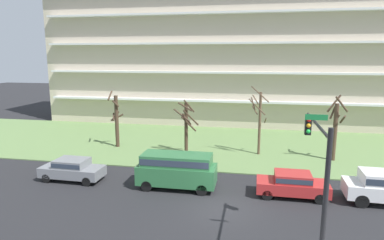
# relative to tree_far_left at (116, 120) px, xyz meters

# --- Properties ---
(ground) EXTENTS (160.00, 160.00, 0.00)m
(ground) POSITION_rel_tree_far_left_xyz_m (11.31, -11.33, -2.73)
(ground) COLOR #232326
(grass_lawn_strip) EXTENTS (80.00, 16.00, 0.08)m
(grass_lawn_strip) POSITION_rel_tree_far_left_xyz_m (11.31, 2.67, -2.69)
(grass_lawn_strip) COLOR #66844C
(grass_lawn_strip) RESTS_ON ground
(apartment_building) EXTENTS (50.71, 11.34, 20.38)m
(apartment_building) POSITION_rel_tree_far_left_xyz_m (11.31, 15.86, 7.46)
(apartment_building) COLOR beige
(apartment_building) RESTS_ON ground
(tree_far_left) EXTENTS (1.24, 1.49, 5.46)m
(tree_far_left) POSITION_rel_tree_far_left_xyz_m (0.00, 0.00, 0.00)
(tree_far_left) COLOR #423023
(tree_far_left) RESTS_ON ground
(tree_left) EXTENTS (2.23, 1.33, 4.98)m
(tree_left) POSITION_rel_tree_far_left_xyz_m (7.01, -0.74, -0.03)
(tree_left) COLOR #423023
(tree_left) RESTS_ON ground
(tree_center) EXTENTS (1.76, 1.60, 6.24)m
(tree_center) POSITION_rel_tree_far_left_xyz_m (13.39, -0.10, 0.53)
(tree_center) COLOR brown
(tree_center) RESTS_ON ground
(tree_right) EXTENTS (1.56, 1.58, 5.59)m
(tree_right) POSITION_rel_tree_far_left_xyz_m (19.61, -0.61, 0.14)
(tree_right) COLOR #4C3828
(tree_right) RESTS_ON ground
(sedan_red_near_left) EXTENTS (4.40, 1.81, 1.57)m
(sedan_red_near_left) POSITION_rel_tree_far_left_xyz_m (15.47, -8.83, -1.86)
(sedan_red_near_left) COLOR #B22828
(sedan_red_near_left) RESTS_ON ground
(sedan_gray_center_left) EXTENTS (4.43, 1.87, 1.57)m
(sedan_gray_center_left) POSITION_rel_tree_far_left_xyz_m (0.41, -8.83, -1.86)
(sedan_gray_center_left) COLOR slate
(sedan_gray_center_left) RESTS_ON ground
(van_green_center_right) EXTENTS (5.21, 2.03, 2.36)m
(van_green_center_right) POSITION_rel_tree_far_left_xyz_m (8.04, -8.83, -1.33)
(van_green_center_right) COLOR #2D6B3D
(van_green_center_right) RESTS_ON ground
(traffic_signal_mast) EXTENTS (0.90, 5.17, 6.38)m
(traffic_signal_mast) POSITION_rel_tree_far_left_xyz_m (15.51, -16.21, 1.63)
(traffic_signal_mast) COLOR black
(traffic_signal_mast) RESTS_ON ground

